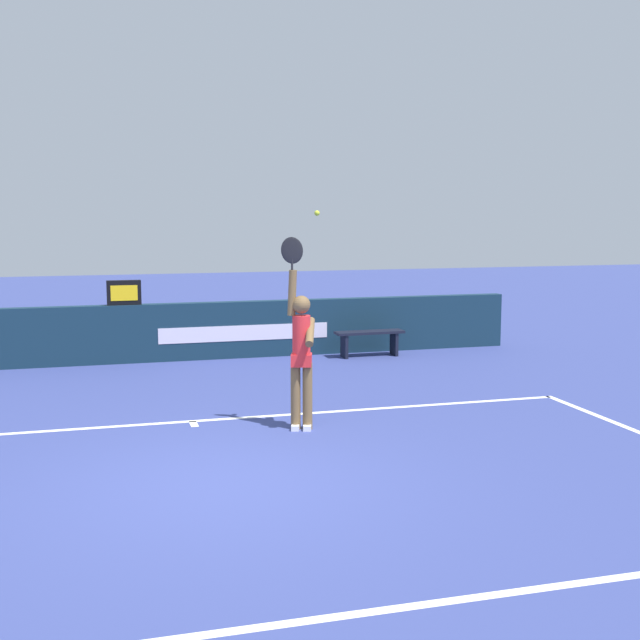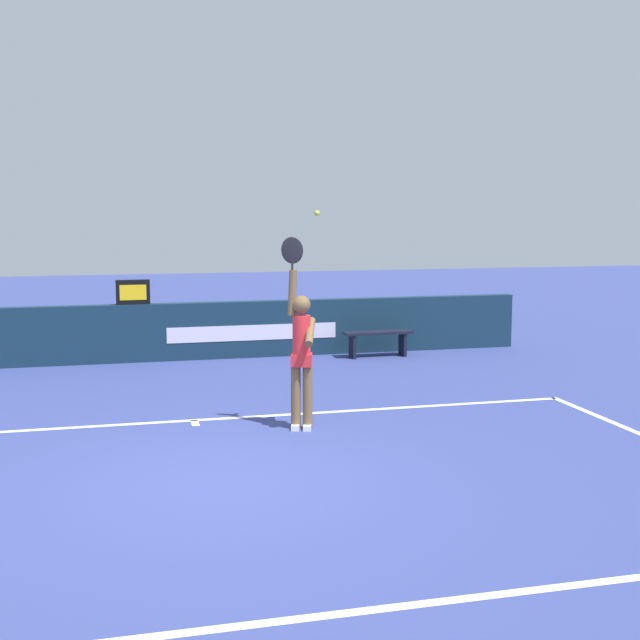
# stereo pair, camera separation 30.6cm
# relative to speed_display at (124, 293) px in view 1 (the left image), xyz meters

# --- Properties ---
(ground_plane) EXTENTS (60.00, 60.00, 0.00)m
(ground_plane) POSITION_rel_speed_display_xyz_m (0.65, -7.39, -1.32)
(ground_plane) COLOR navy
(court_lines) EXTENTS (11.00, 5.82, 0.00)m
(court_lines) POSITION_rel_speed_display_xyz_m (0.65, -7.55, -1.32)
(court_lines) COLOR white
(court_lines) RESTS_ON ground
(back_wall) EXTENTS (14.13, 0.25, 1.09)m
(back_wall) POSITION_rel_speed_display_xyz_m (0.66, 0.00, -0.78)
(back_wall) COLOR #132C3F
(back_wall) RESTS_ON ground
(speed_display) EXTENTS (0.62, 0.16, 0.46)m
(speed_display) POSITION_rel_speed_display_xyz_m (0.00, 0.00, 0.00)
(speed_display) COLOR black
(speed_display) RESTS_ON back_wall
(tennis_player) EXTENTS (0.48, 0.52, 2.51)m
(tennis_player) POSITION_rel_speed_display_xyz_m (1.97, -5.50, -0.28)
(tennis_player) COLOR brown
(tennis_player) RESTS_ON ground
(tennis_ball) EXTENTS (0.07, 0.07, 0.07)m
(tennis_ball) POSITION_rel_speed_display_xyz_m (2.15, -5.64, 1.47)
(tennis_ball) COLOR #C9DA2F
(courtside_bench_near) EXTENTS (1.37, 0.38, 0.50)m
(courtside_bench_near) POSITION_rel_speed_display_xyz_m (4.62, -0.60, -0.95)
(courtside_bench_near) COLOR black
(courtside_bench_near) RESTS_ON ground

